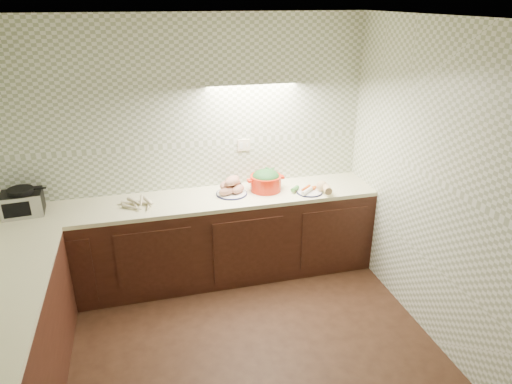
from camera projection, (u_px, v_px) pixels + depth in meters
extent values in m
plane|color=black|center=(229.00, 384.00, 3.48)|extent=(3.60, 3.60, 0.00)
cube|color=white|center=(218.00, 26.00, 2.46)|extent=(3.60, 3.60, 0.05)
cube|color=#929F7E|center=(191.00, 152.00, 4.55)|extent=(3.60, 0.05, 2.60)
cube|color=#929F7E|center=(460.00, 205.00, 3.38)|extent=(0.05, 3.60, 2.60)
cube|color=beige|center=(244.00, 145.00, 4.68)|extent=(0.13, 0.01, 0.12)
cube|color=black|center=(199.00, 241.00, 4.64)|extent=(3.60, 0.60, 0.86)
cube|color=#F4F2BE|center=(196.00, 201.00, 4.47)|extent=(3.60, 0.60, 0.04)
cube|color=black|center=(23.00, 203.00, 4.12)|extent=(0.36, 0.28, 0.21)
cube|color=#A5A5AA|center=(21.00, 209.00, 4.00)|extent=(0.34, 0.04, 0.21)
cube|color=black|center=(21.00, 209.00, 4.00)|extent=(0.22, 0.02, 0.14)
cylinder|color=black|center=(20.00, 191.00, 4.07)|extent=(0.24, 0.24, 0.04)
cone|color=beige|center=(148.00, 201.00, 4.37)|extent=(0.09, 0.20, 0.04)
cone|color=beige|center=(153.00, 204.00, 4.31)|extent=(0.11, 0.18, 0.04)
cone|color=beige|center=(142.00, 203.00, 4.33)|extent=(0.05, 0.18, 0.04)
cone|color=beige|center=(139.00, 205.00, 4.28)|extent=(0.18, 0.09, 0.04)
cone|color=beige|center=(140.00, 207.00, 4.24)|extent=(0.19, 0.13, 0.04)
cone|color=beige|center=(154.00, 205.00, 4.27)|extent=(0.07, 0.19, 0.05)
cone|color=beige|center=(136.00, 199.00, 4.33)|extent=(0.18, 0.15, 0.04)
cone|color=beige|center=(135.00, 201.00, 4.30)|extent=(0.13, 0.21, 0.04)
cone|color=beige|center=(150.00, 202.00, 4.27)|extent=(0.10, 0.17, 0.04)
cylinder|color=#0F1138|center=(232.00, 194.00, 4.56)|extent=(0.31, 0.31, 0.01)
cylinder|color=silver|center=(232.00, 193.00, 4.56)|extent=(0.29, 0.29, 0.02)
ellipsoid|color=tan|center=(227.00, 191.00, 4.49)|extent=(0.19, 0.13, 0.08)
ellipsoid|color=tan|center=(238.00, 189.00, 4.54)|extent=(0.19, 0.13, 0.08)
ellipsoid|color=tan|center=(229.00, 187.00, 4.59)|extent=(0.19, 0.13, 0.08)
ellipsoid|color=tan|center=(226.00, 185.00, 4.53)|extent=(0.19, 0.13, 0.08)
ellipsoid|color=tan|center=(233.00, 183.00, 4.58)|extent=(0.19, 0.13, 0.08)
ellipsoid|color=tan|center=(232.00, 182.00, 4.50)|extent=(0.19, 0.13, 0.08)
ellipsoid|color=tan|center=(232.00, 180.00, 4.54)|extent=(0.19, 0.13, 0.08)
cylinder|color=black|center=(234.00, 187.00, 4.67)|extent=(0.15, 0.15, 0.06)
sphere|color=maroon|center=(232.00, 182.00, 4.65)|extent=(0.08, 0.08, 0.08)
sphere|color=white|center=(237.00, 183.00, 4.67)|extent=(0.05, 0.05, 0.05)
cylinder|color=red|center=(266.00, 183.00, 4.63)|extent=(0.33, 0.33, 0.16)
cube|color=red|center=(250.00, 181.00, 4.57)|extent=(0.04, 0.07, 0.02)
cube|color=red|center=(282.00, 177.00, 4.67)|extent=(0.04, 0.07, 0.02)
ellipsoid|color=#2B6C2B|center=(266.00, 177.00, 4.61)|extent=(0.28, 0.28, 0.15)
cylinder|color=#0F1138|center=(310.00, 192.00, 4.60)|extent=(0.26, 0.26, 0.01)
cylinder|color=silver|center=(310.00, 192.00, 4.60)|extent=(0.25, 0.25, 0.02)
cone|color=#DC5D19|center=(308.00, 189.00, 4.62)|extent=(0.15, 0.09, 0.03)
cone|color=#DC5D19|center=(310.00, 189.00, 4.60)|extent=(0.15, 0.07, 0.03)
cone|color=#DC5D19|center=(307.00, 189.00, 4.62)|extent=(0.15, 0.06, 0.03)
cone|color=#DC5D19|center=(308.00, 187.00, 4.60)|extent=(0.15, 0.08, 0.03)
cylinder|color=white|center=(307.00, 191.00, 4.55)|extent=(0.15, 0.14, 0.04)
cylinder|color=#3A7D34|center=(295.00, 189.00, 4.60)|extent=(0.11, 0.10, 0.04)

